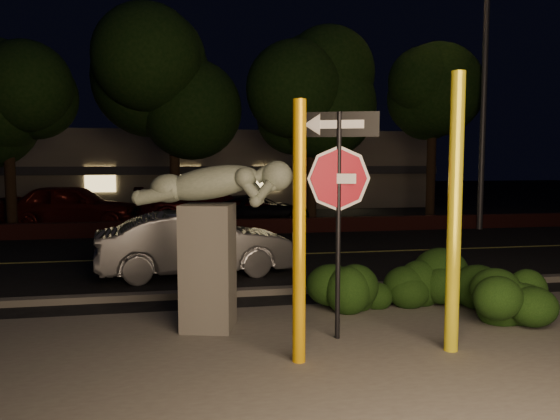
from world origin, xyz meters
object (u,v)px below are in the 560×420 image
object	(u,v)px
parked_car_darkred	(207,206)
parked_car_dark	(258,211)
silver_sedan	(195,244)
streetlight	(480,59)
parked_car_red	(73,206)
signpost	(339,179)
sculpture	(211,226)
yellow_pole_left	(299,234)
yellow_pole_right	(455,215)

from	to	relation	value
parked_car_darkred	parked_car_dark	distance (m)	1.91
silver_sedan	parked_car_dark	world-z (taller)	silver_sedan
streetlight	parked_car_red	world-z (taller)	streetlight
signpost	parked_car_dark	distance (m)	13.30
sculpture	parked_car_dark	size ratio (longest dim) A/B	0.57
parked_car_darkred	yellow_pole_left	bearing A→B (deg)	177.70
signpost	sculpture	bearing A→B (deg)	175.28
silver_sedan	signpost	bearing A→B (deg)	-166.33
yellow_pole_left	parked_car_darkred	world-z (taller)	yellow_pole_left
signpost	streetlight	xyz separation A→B (m)	(8.32, 10.75, 3.80)
yellow_pole_left	parked_car_dark	size ratio (longest dim) A/B	0.74
silver_sedan	parked_car_dark	distance (m)	8.91
parked_car_darkred	streetlight	bearing A→B (deg)	-109.77
signpost	silver_sedan	distance (m)	5.22
streetlight	parked_car_dark	xyz separation A→B (m)	(-7.50, 2.43, -5.43)
yellow_pole_left	parked_car_red	xyz separation A→B (m)	(-5.23, 14.69, -0.78)
sculpture	signpost	bearing A→B (deg)	-9.97
sculpture	yellow_pole_right	bearing A→B (deg)	-11.94
parked_car_darkred	yellow_pole_right	bearing A→B (deg)	-174.22
signpost	parked_car_red	bearing A→B (deg)	133.59
yellow_pole_left	sculpture	size ratio (longest dim) A/B	1.29
parked_car_red	parked_car_dark	xyz separation A→B (m)	(6.77, -0.75, -0.22)
silver_sedan	parked_car_red	xyz separation A→B (m)	(-4.16, 9.27, 0.13)
signpost	parked_car_red	world-z (taller)	signpost
yellow_pole_right	streetlight	world-z (taller)	streetlight
yellow_pole_left	sculpture	distance (m)	1.83
silver_sedan	parked_car_darkred	bearing A→B (deg)	-12.03
streetlight	parked_car_red	bearing A→B (deg)	161.87
yellow_pole_left	silver_sedan	world-z (taller)	yellow_pole_left
yellow_pole_right	silver_sedan	size ratio (longest dim) A/B	0.86
yellow_pole_right	signpost	world-z (taller)	yellow_pole_right
yellow_pole_right	parked_car_red	distance (m)	16.40
signpost	sculpture	distance (m)	1.98
yellow_pole_right	streetlight	xyz separation A→B (m)	(7.02, 11.49, 4.23)
streetlight	parked_car_dark	distance (m)	9.57
silver_sedan	parked_car_darkred	xyz separation A→B (m)	(0.73, 8.79, 0.09)
streetlight	yellow_pole_right	bearing A→B (deg)	-126.97
signpost	streetlight	distance (m)	14.11
yellow_pole_right	streetlight	bearing A→B (deg)	58.59
sculpture	streetlight	xyz separation A→B (m)	(10.00, 9.96, 4.50)
yellow_pole_left	parked_car_red	world-z (taller)	yellow_pole_left
sculpture	streetlight	size ratio (longest dim) A/B	0.24
sculpture	streetlight	bearing A→B (deg)	60.07
parked_car_darkred	parked_car_dark	world-z (taller)	parked_car_darkred
signpost	parked_car_darkred	xyz separation A→B (m)	(-1.06, 13.45, -1.45)
yellow_pole_left	parked_car_red	distance (m)	15.62
yellow_pole_left	parked_car_dark	world-z (taller)	yellow_pole_left
yellow_pole_left	streetlight	world-z (taller)	streetlight
parked_car_dark	parked_car_darkred	bearing A→B (deg)	73.07
yellow_pole_left	streetlight	xyz separation A→B (m)	(9.04, 11.51, 4.43)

